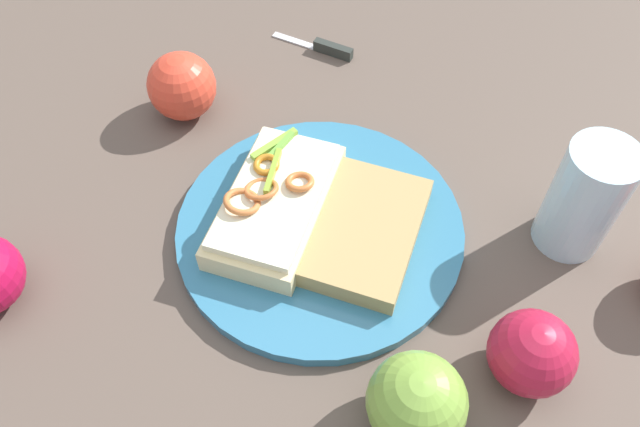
# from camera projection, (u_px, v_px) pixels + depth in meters

# --- Properties ---
(ground_plane) EXTENTS (2.00, 2.00, 0.00)m
(ground_plane) POSITION_uv_depth(u_px,v_px,m) (320.00, 233.00, 0.66)
(ground_plane) COLOR brown
(ground_plane) RESTS_ON ground
(plate) EXTENTS (0.29, 0.29, 0.01)m
(plate) POSITION_uv_depth(u_px,v_px,m) (320.00, 229.00, 0.65)
(plate) COLOR teal
(plate) RESTS_ON ground_plane
(sandwich) EXTENTS (0.19, 0.19, 0.05)m
(sandwich) POSITION_uv_depth(u_px,v_px,m) (275.00, 202.00, 0.64)
(sandwich) COLOR beige
(sandwich) RESTS_ON plate
(bread_slice_side) EXTENTS (0.18, 0.18, 0.02)m
(bread_slice_side) POSITION_uv_depth(u_px,v_px,m) (365.00, 231.00, 0.63)
(bread_slice_side) COLOR tan
(bread_slice_side) RESTS_ON plate
(apple_1) EXTENTS (0.11, 0.11, 0.08)m
(apple_1) POSITION_uv_depth(u_px,v_px,m) (182.00, 86.00, 0.73)
(apple_1) COLOR red
(apple_1) RESTS_ON ground_plane
(apple_3) EXTENTS (0.12, 0.12, 0.08)m
(apple_3) POSITION_uv_depth(u_px,v_px,m) (417.00, 402.00, 0.51)
(apple_3) COLOR #76A03C
(apple_3) RESTS_ON ground_plane
(apple_4) EXTENTS (0.09, 0.09, 0.08)m
(apple_4) POSITION_uv_depth(u_px,v_px,m) (532.00, 353.00, 0.54)
(apple_4) COLOR #AC1834
(apple_4) RESTS_ON ground_plane
(drinking_glass) EXTENTS (0.07, 0.07, 0.13)m
(drinking_glass) POSITION_uv_depth(u_px,v_px,m) (585.00, 199.00, 0.60)
(drinking_glass) COLOR silver
(drinking_glass) RESTS_ON ground_plane
(knife) EXTENTS (0.07, 0.10, 0.01)m
(knife) POSITION_uv_depth(u_px,v_px,m) (324.00, 47.00, 0.82)
(knife) COLOR silver
(knife) RESTS_ON ground_plane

